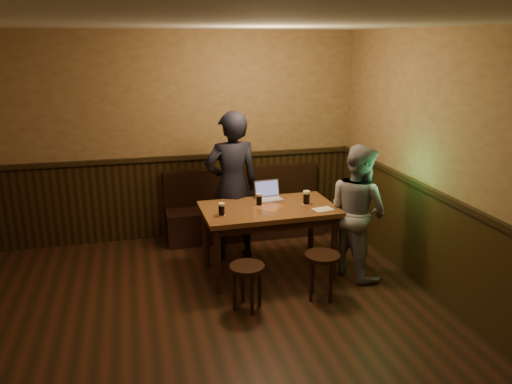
{
  "coord_description": "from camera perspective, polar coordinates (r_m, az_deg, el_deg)",
  "views": [
    {
      "loc": [
        -0.6,
        -3.73,
        2.67
      ],
      "look_at": [
        0.7,
        1.41,
        1.05
      ],
      "focal_mm": 35.0,
      "sensor_mm": 36.0,
      "label": 1
    }
  ],
  "objects": [
    {
      "name": "pint_right",
      "position": [
        5.85,
        5.78,
        -0.63
      ],
      "size": [
        0.11,
        0.11,
        0.16
      ],
      "color": "#B23615",
      "rests_on": "pub_table"
    },
    {
      "name": "room",
      "position": [
        4.25,
        -5.22,
        -3.28
      ],
      "size": [
        5.04,
        6.04,
        2.84
      ],
      "color": "black",
      "rests_on": "ground"
    },
    {
      "name": "pint_left",
      "position": [
        5.46,
        -3.96,
        -1.97
      ],
      "size": [
        0.09,
        0.09,
        0.15
      ],
      "color": "#B23615",
      "rests_on": "pub_table"
    },
    {
      "name": "bench",
      "position": [
        7.05,
        -1.28,
        -2.55
      ],
      "size": [
        2.2,
        0.5,
        0.95
      ],
      "color": "black",
      "rests_on": "ground"
    },
    {
      "name": "laptop",
      "position": [
        6.02,
        1.44,
        -0.29
      ],
      "size": [
        0.33,
        0.27,
        0.22
      ],
      "rotation": [
        0.0,
        0.0,
        0.09
      ],
      "color": "silver",
      "rests_on": "pub_table"
    },
    {
      "name": "menu",
      "position": [
        5.72,
        7.67,
        -1.96
      ],
      "size": [
        0.24,
        0.18,
        0.0
      ],
      "primitive_type": "cube",
      "rotation": [
        0.0,
        0.0,
        0.16
      ],
      "color": "silver",
      "rests_on": "pub_table"
    },
    {
      "name": "pint_mid",
      "position": [
        5.79,
        0.37,
        -0.85
      ],
      "size": [
        0.09,
        0.09,
        0.14
      ],
      "color": "#B23615",
      "rests_on": "pub_table"
    },
    {
      "name": "stool_left",
      "position": [
        5.13,
        -1.03,
        -9.38
      ],
      "size": [
        0.4,
        0.4,
        0.49
      ],
      "rotation": [
        0.0,
        0.0,
        0.13
      ],
      "color": "black",
      "rests_on": "ground"
    },
    {
      "name": "person_suit",
      "position": [
        6.15,
        -2.76,
        0.62
      ],
      "size": [
        0.71,
        0.49,
        1.87
      ],
      "primitive_type": "imported",
      "rotation": [
        0.0,
        0.0,
        3.21
      ],
      "color": "black",
      "rests_on": "ground"
    },
    {
      "name": "pub_table",
      "position": [
        5.79,
        1.45,
        -2.74
      ],
      "size": [
        1.56,
        0.91,
        0.83
      ],
      "rotation": [
        0.0,
        0.0,
        0.02
      ],
      "color": "#552818",
      "rests_on": "ground"
    },
    {
      "name": "person_grey",
      "position": [
        5.86,
        11.53,
        -2.15
      ],
      "size": [
        0.81,
        0.91,
        1.56
      ],
      "primitive_type": "imported",
      "rotation": [
        0.0,
        0.0,
        1.91
      ],
      "color": "gray",
      "rests_on": "ground"
    },
    {
      "name": "stool_right",
      "position": [
        5.38,
        7.57,
        -8.06
      ],
      "size": [
        0.48,
        0.48,
        0.51
      ],
      "rotation": [
        0.0,
        0.0,
        0.36
      ],
      "color": "black",
      "rests_on": "ground"
    }
  ]
}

